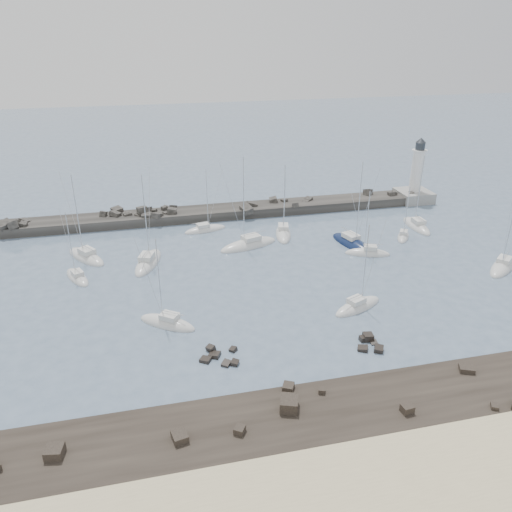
{
  "coord_description": "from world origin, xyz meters",
  "views": [
    {
      "loc": [
        -10.82,
        -56.71,
        35.54
      ],
      "look_at": [
        5.21,
        12.0,
        2.68
      ],
      "focal_mm": 35.0,
      "sensor_mm": 36.0,
      "label": 1
    }
  ],
  "objects_px": {
    "sailboat_7": "(358,307)",
    "sailboat_13": "(249,245)",
    "sailboat_1": "(86,257)",
    "sailboat_4": "(205,230)",
    "sailboat_5": "(168,323)",
    "sailboat_12": "(403,237)",
    "sailboat_3": "(148,263)",
    "sailboat_11": "(502,267)",
    "sailboat_14": "(77,278)",
    "sailboat_10": "(416,226)",
    "sailboat_9": "(368,254)",
    "sailboat_6": "(283,234)",
    "lighthouse": "(415,187)",
    "sailboat_8": "(352,244)"
  },
  "relations": [
    {
      "from": "lighthouse",
      "to": "sailboat_5",
      "type": "distance_m",
      "value": 68.39
    },
    {
      "from": "sailboat_6",
      "to": "sailboat_10",
      "type": "distance_m",
      "value": 26.16
    },
    {
      "from": "sailboat_1",
      "to": "sailboat_6",
      "type": "height_order",
      "value": "sailboat_1"
    },
    {
      "from": "sailboat_9",
      "to": "sailboat_13",
      "type": "height_order",
      "value": "sailboat_13"
    },
    {
      "from": "lighthouse",
      "to": "sailboat_3",
      "type": "xyz_separation_m",
      "value": [
        -58.32,
        -19.3,
        -2.94
      ]
    },
    {
      "from": "sailboat_6",
      "to": "sailboat_7",
      "type": "xyz_separation_m",
      "value": [
        2.77,
        -27.66,
        -0.01
      ]
    },
    {
      "from": "sailboat_9",
      "to": "sailboat_11",
      "type": "bearing_deg",
      "value": -27.45
    },
    {
      "from": "sailboat_7",
      "to": "sailboat_8",
      "type": "xyz_separation_m",
      "value": [
        7.85,
        20.37,
        0.01
      ]
    },
    {
      "from": "sailboat_5",
      "to": "sailboat_12",
      "type": "relative_size",
      "value": 1.27
    },
    {
      "from": "sailboat_11",
      "to": "sailboat_13",
      "type": "height_order",
      "value": "sailboat_13"
    },
    {
      "from": "sailboat_7",
      "to": "sailboat_11",
      "type": "height_order",
      "value": "sailboat_11"
    },
    {
      "from": "lighthouse",
      "to": "sailboat_10",
      "type": "relative_size",
      "value": 0.98
    },
    {
      "from": "sailboat_5",
      "to": "sailboat_10",
      "type": "relative_size",
      "value": 0.88
    },
    {
      "from": "sailboat_3",
      "to": "sailboat_4",
      "type": "relative_size",
      "value": 1.24
    },
    {
      "from": "sailboat_7",
      "to": "sailboat_12",
      "type": "bearing_deg",
      "value": 49.46
    },
    {
      "from": "sailboat_6",
      "to": "lighthouse",
      "type": "bearing_deg",
      "value": 20.38
    },
    {
      "from": "sailboat_12",
      "to": "sailboat_14",
      "type": "distance_m",
      "value": 56.95
    },
    {
      "from": "lighthouse",
      "to": "sailboat_11",
      "type": "distance_m",
      "value": 34.14
    },
    {
      "from": "sailboat_11",
      "to": "sailboat_14",
      "type": "height_order",
      "value": "sailboat_11"
    },
    {
      "from": "sailboat_4",
      "to": "lighthouse",
      "type": "bearing_deg",
      "value": 8.53
    },
    {
      "from": "sailboat_1",
      "to": "sailboat_10",
      "type": "xyz_separation_m",
      "value": [
        60.97,
        0.18,
        -0.0
      ]
    },
    {
      "from": "sailboat_5",
      "to": "sailboat_11",
      "type": "bearing_deg",
      "value": 4.82
    },
    {
      "from": "sailboat_1",
      "to": "sailboat_4",
      "type": "xyz_separation_m",
      "value": [
        21.04,
        7.71,
        -0.03
      ]
    },
    {
      "from": "sailboat_10",
      "to": "sailboat_12",
      "type": "relative_size",
      "value": 1.44
    },
    {
      "from": "sailboat_7",
      "to": "sailboat_11",
      "type": "bearing_deg",
      "value": 12.66
    },
    {
      "from": "sailboat_3",
      "to": "sailboat_9",
      "type": "relative_size",
      "value": 1.31
    },
    {
      "from": "sailboat_10",
      "to": "sailboat_12",
      "type": "xyz_separation_m",
      "value": [
        -4.94,
        -3.98,
        -0.02
      ]
    },
    {
      "from": "lighthouse",
      "to": "sailboat_12",
      "type": "distance_m",
      "value": 22.5
    },
    {
      "from": "sailboat_7",
      "to": "sailboat_13",
      "type": "bearing_deg",
      "value": 112.99
    },
    {
      "from": "sailboat_13",
      "to": "sailboat_1",
      "type": "bearing_deg",
      "value": 177.31
    },
    {
      "from": "sailboat_10",
      "to": "sailboat_4",
      "type": "bearing_deg",
      "value": 169.32
    },
    {
      "from": "sailboat_7",
      "to": "sailboat_10",
      "type": "relative_size",
      "value": 0.88
    },
    {
      "from": "sailboat_7",
      "to": "sailboat_12",
      "type": "xyz_separation_m",
      "value": [
        18.35,
        21.46,
        -0.0
      ]
    },
    {
      "from": "sailboat_10",
      "to": "sailboat_11",
      "type": "relative_size",
      "value": 1.02
    },
    {
      "from": "sailboat_8",
      "to": "sailboat_13",
      "type": "bearing_deg",
      "value": 168.72
    },
    {
      "from": "sailboat_4",
      "to": "sailboat_14",
      "type": "xyz_separation_m",
      "value": [
        -21.84,
        -15.04,
        0.0
      ]
    },
    {
      "from": "sailboat_10",
      "to": "sailboat_3",
      "type": "bearing_deg",
      "value": -174.77
    },
    {
      "from": "sailboat_5",
      "to": "sailboat_13",
      "type": "bearing_deg",
      "value": 54.83
    },
    {
      "from": "sailboat_1",
      "to": "sailboat_9",
      "type": "relative_size",
      "value": 1.26
    },
    {
      "from": "sailboat_8",
      "to": "sailboat_14",
      "type": "height_order",
      "value": "sailboat_8"
    },
    {
      "from": "sailboat_9",
      "to": "sailboat_12",
      "type": "bearing_deg",
      "value": 29.86
    },
    {
      "from": "sailboat_3",
      "to": "sailboat_11",
      "type": "bearing_deg",
      "value": -14.77
    },
    {
      "from": "sailboat_5",
      "to": "sailboat_6",
      "type": "distance_m",
      "value": 34.76
    },
    {
      "from": "sailboat_8",
      "to": "sailboat_13",
      "type": "distance_m",
      "value": 18.38
    },
    {
      "from": "sailboat_1",
      "to": "sailboat_5",
      "type": "height_order",
      "value": "sailboat_1"
    },
    {
      "from": "sailboat_8",
      "to": "sailboat_6",
      "type": "bearing_deg",
      "value": 145.58
    },
    {
      "from": "sailboat_11",
      "to": "sailboat_4",
      "type": "bearing_deg",
      "value": 148.81
    },
    {
      "from": "sailboat_7",
      "to": "sailboat_13",
      "type": "relative_size",
      "value": 0.76
    },
    {
      "from": "sailboat_5",
      "to": "sailboat_6",
      "type": "bearing_deg",
      "value": 48.34
    },
    {
      "from": "sailboat_4",
      "to": "sailboat_10",
      "type": "xyz_separation_m",
      "value": [
        39.93,
        -7.53,
        0.03
      ]
    }
  ]
}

